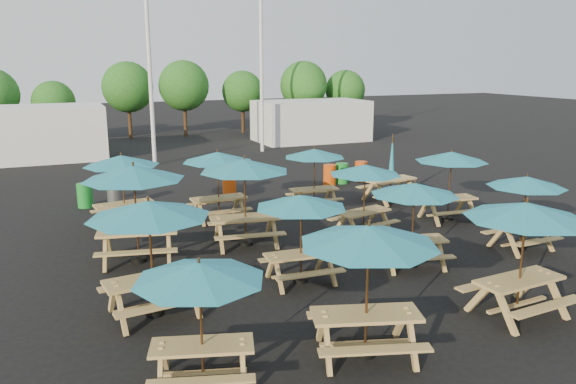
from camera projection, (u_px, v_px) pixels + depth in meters
name	position (u px, v px, depth m)	size (l,w,h in m)	color
ground	(308.00, 239.00, 16.41)	(120.00, 120.00, 0.00)	black
picnic_unit_0	(199.00, 277.00, 8.65)	(2.61, 2.61, 2.09)	#AD874D
picnic_unit_1	(149.00, 215.00, 11.04)	(2.73, 2.73, 2.44)	#AD874D
picnic_unit_2	(134.00, 177.00, 14.08)	(3.04, 3.04, 2.56)	#AD874D
picnic_unit_3	(122.00, 164.00, 17.20)	(2.61, 2.61, 2.30)	#AD874D
picnic_unit_4	(369.00, 241.00, 9.47)	(3.04, 3.04, 2.42)	#AD874D
picnic_unit_5	(301.00, 205.00, 12.82)	(2.25, 2.25, 2.13)	#AD874D
picnic_unit_6	(245.00, 169.00, 15.42)	(2.81, 2.81, 2.49)	#AD874D
picnic_unit_7	(218.00, 160.00, 18.00)	(2.36, 2.36, 2.27)	#AD874D
picnic_unit_8	(526.00, 216.00, 11.03)	(2.61, 2.61, 2.41)	#AD874D
picnic_unit_9	(414.00, 193.00, 13.83)	(2.62, 2.62, 2.18)	#AD874D
picnic_unit_10	(365.00, 173.00, 16.54)	(2.57, 2.57, 2.14)	#AD874D
picnic_unit_11	(314.00, 156.00, 19.49)	(2.28, 2.28, 2.14)	#AD874D
picnic_unit_13	(526.00, 185.00, 15.13)	(2.17, 2.17, 2.08)	#AD874D
picnic_unit_14	(451.00, 160.00, 17.93)	(2.50, 2.50, 2.29)	#AD874D
picnic_unit_15	(391.00, 174.00, 20.73)	(2.25, 2.05, 2.50)	#AD874D
waste_bin_0	(85.00, 195.00, 19.94)	(0.54, 0.54, 0.86)	#188429
waste_bin_1	(115.00, 195.00, 19.98)	(0.54, 0.54, 0.86)	gray
waste_bin_2	(229.00, 183.00, 21.93)	(0.54, 0.54, 0.86)	#CD450C
waste_bin_3	(330.00, 175.00, 23.55)	(0.54, 0.54, 0.86)	#CD450C
waste_bin_4	(342.00, 173.00, 23.87)	(0.54, 0.54, 0.86)	#188429
waste_bin_5	(361.00, 171.00, 24.29)	(0.54, 0.54, 0.86)	#CD450C
mast_0	(148.00, 42.00, 26.85)	(0.20, 0.20, 12.00)	silver
mast_1	(261.00, 44.00, 31.10)	(0.20, 0.20, 12.00)	silver
event_tent_0	(24.00, 134.00, 29.22)	(8.00, 4.00, 2.80)	silver
event_tent_1	(311.00, 121.00, 36.57)	(7.00, 4.00, 2.60)	silver
tree_2	(54.00, 102.00, 34.62)	(2.59, 2.59, 3.93)	#382314
tree_3	(128.00, 87.00, 37.15)	(3.36, 3.36, 5.09)	#382314
tree_4	(184.00, 86.00, 38.11)	(3.41, 3.41, 5.17)	#382314
tree_5	(242.00, 91.00, 40.23)	(2.94, 2.94, 4.45)	#382314
tree_6	(304.00, 85.00, 40.05)	(3.38, 3.38, 5.13)	#382314
tree_7	(345.00, 90.00, 41.45)	(2.95, 2.95, 4.48)	#382314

